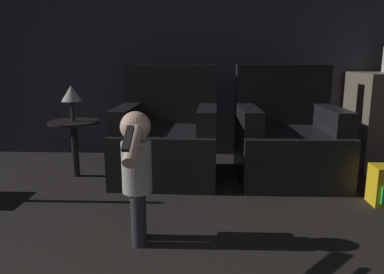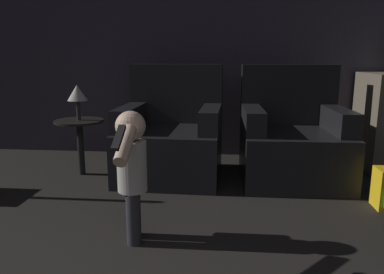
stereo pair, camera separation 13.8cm
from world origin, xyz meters
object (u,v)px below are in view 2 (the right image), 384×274
Objects in this scene: armchair_left at (172,139)px; person_toddler at (132,166)px; lamp at (77,94)px; armchair_right at (292,142)px.

armchair_left reaches higher than person_toddler.
armchair_right is at bearing 1.78° from lamp.
armchair_right is at bearing 1.58° from armchair_left.
person_toddler is (-1.13, -1.29, 0.12)m from armchair_right.
armchair_right is at bearing -55.05° from person_toddler.
armchair_right is (1.09, 0.00, 0.00)m from armchair_left.
armchair_left reaches higher than lamp.
armchair_left is 1.30m from person_toddler.
person_toddler is 2.45× the size of lamp.
lamp is (-1.93, -0.06, 0.42)m from armchair_right.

